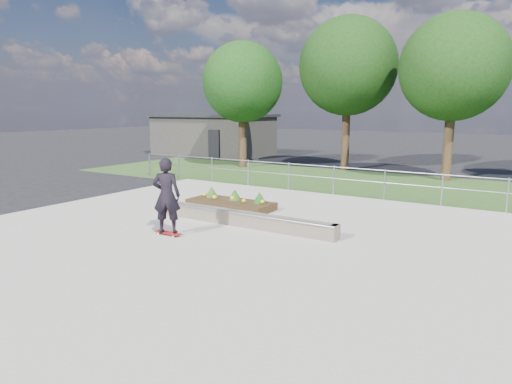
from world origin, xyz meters
TOP-DOWN VIEW (x-y plane):
  - ground at (0.00, 0.00)m, footprint 120.00×120.00m
  - grass_verge at (0.00, 11.00)m, footprint 30.00×8.00m
  - concrete_slab at (0.00, 0.00)m, footprint 15.00×15.00m
  - fence at (0.00, 7.50)m, footprint 20.06×0.06m
  - building at (-14.00, 18.00)m, footprint 8.40×5.40m
  - tree_far_left at (-8.00, 13.00)m, footprint 4.55×4.55m
  - tree_mid_left at (-2.50, 15.00)m, footprint 5.25×5.25m
  - tree_mid_right at (3.00, 14.00)m, footprint 4.90×4.90m
  - grind_ledge at (-0.38, 1.54)m, footprint 6.00×0.44m
  - planter_bed at (-1.96, 3.34)m, footprint 3.00×1.20m
  - skateboarder at (-1.39, -0.37)m, footprint 0.87×0.76m

SIDE VIEW (x-z plane):
  - ground at x=0.00m, z-range 0.00..0.00m
  - grass_verge at x=0.00m, z-range 0.00..0.02m
  - concrete_slab at x=0.00m, z-range 0.00..0.06m
  - planter_bed at x=-1.96m, z-range -0.06..0.55m
  - grind_ledge at x=-0.38m, z-range 0.05..0.48m
  - fence at x=0.00m, z-range 0.17..1.37m
  - skateboarder at x=-1.39m, z-range 0.10..2.17m
  - building at x=-14.00m, z-range 0.01..3.01m
  - tree_far_left at x=-8.00m, z-range 1.28..8.43m
  - tree_mid_right at x=3.00m, z-range 1.38..9.08m
  - tree_mid_left at x=-2.50m, z-range 1.48..9.73m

